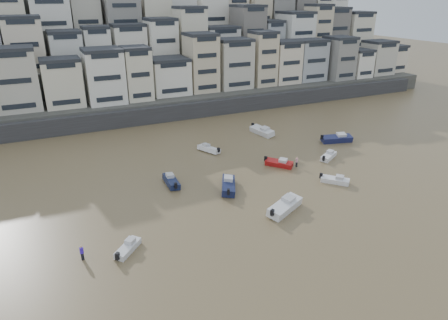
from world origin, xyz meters
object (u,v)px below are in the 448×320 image
boat_a (285,205)px  boat_f (171,180)px  boat_b (335,179)px  boat_c (228,184)px  boat_g (337,138)px  person_blue (82,253)px  boat_e (279,162)px  person_pink (297,162)px  boat_i (262,130)px  boat_j (128,247)px  boat_d (329,155)px  boat_h (209,148)px

boat_a → boat_f: boat_a is taller
boat_b → boat_c: size_ratio=0.72×
boat_f → boat_g: boat_g is taller
boat_b → boat_f: (-22.26, 9.89, 0.10)m
boat_f → person_blue: size_ratio=2.98×
person_blue → boat_g: bearing=19.9°
boat_c → boat_e: size_ratio=1.26×
boat_a → person_pink: (9.72, 11.39, -0.02)m
boat_b → person_pink: 7.71m
boat_g → person_blue: boat_g is taller
boat_b → boat_g: 18.49m
boat_g → boat_i: (-10.57, 9.98, -0.01)m
boat_b → person_blue: bearing=-126.2°
boat_i → person_blue: person_blue is taller
boat_f → boat_j: size_ratio=1.24×
boat_f → person_blue: 19.48m
person_pink → boat_d: bearing=4.9°
boat_h → person_blue: (-24.43, -23.25, 0.21)m
person_blue → boat_h: bearing=43.6°
boat_d → boat_g: bearing=11.9°
boat_b → boat_e: size_ratio=0.91×
boat_j → person_blue: size_ratio=2.42×
boat_e → boat_h: 13.43m
boat_c → boat_a: bearing=-130.5°
boat_g → boat_j: bearing=-143.1°
boat_e → boat_h: bearing=176.6°
boat_g → boat_h: bearing=-179.0°
boat_g → boat_h: size_ratio=1.32×
boat_f → boat_i: size_ratio=0.82×
boat_b → person_pink: person_pink is taller
boat_g → boat_e: bearing=-147.7°
boat_a → boat_e: size_ratio=1.33×
boat_d → boat_g: size_ratio=0.73×
boat_g → boat_j: boat_g is taller
boat_a → boat_d: (16.69, 11.98, -0.26)m
boat_d → boat_e: boat_e is taller
boat_g → boat_j: 47.34m
boat_b → boat_i: size_ratio=0.71×
boat_j → person_pink: bearing=-25.2°
boat_b → boat_h: 23.16m
boat_i → person_blue: size_ratio=3.64×
boat_a → boat_g: bearing=10.6°
boat_d → boat_j: bearing=168.2°
boat_c → person_blue: 22.72m
boat_a → boat_h: boat_a is taller
boat_e → boat_h: size_ratio=1.02×
boat_i → boat_a: bearing=-34.1°
boat_f → person_blue: (-14.19, -13.34, 0.16)m
boat_a → boat_b: boat_a is taller
boat_c → boat_d: 20.83m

